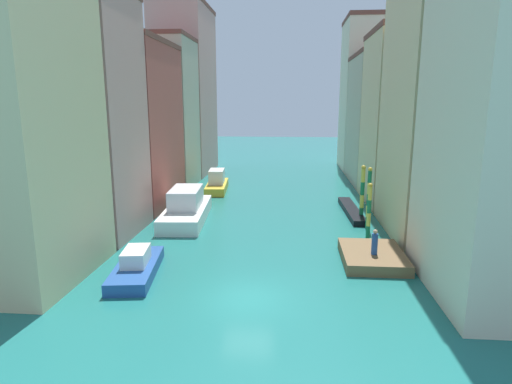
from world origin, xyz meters
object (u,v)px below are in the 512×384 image
mooring_pole_0 (369,211)px  motorboat_1 (217,183)px  person_on_dock (375,243)px  mooring_pole_2 (362,192)px  motorboat_0 (137,266)px  mooring_pole_1 (369,197)px  vaporetto_white (186,208)px  waterfront_dock (372,256)px  gondola_black (351,210)px

mooring_pole_0 → motorboat_1: size_ratio=0.58×
person_on_dock → mooring_pole_2: mooring_pole_2 is taller
motorboat_0 → mooring_pole_0: bearing=28.7°
mooring_pole_2 → motorboat_1: 17.76m
mooring_pole_2 → mooring_pole_0: bearing=-93.4°
person_on_dock → mooring_pole_1: bearing=83.3°
mooring_pole_1 → motorboat_1: size_ratio=0.68×
mooring_pole_1 → mooring_pole_2: mooring_pole_1 is taller
mooring_pole_2 → person_on_dock: bearing=-94.5°
vaporetto_white → waterfront_dock: bearing=-31.0°
person_on_dock → motorboat_1: (-13.20, 20.81, -0.52)m
mooring_pole_1 → vaporetto_white: size_ratio=0.51×
waterfront_dock → mooring_pole_2: size_ratio=1.09×
waterfront_dock → gondola_black: bearing=88.7°
waterfront_dock → motorboat_0: size_ratio=0.83×
gondola_black → motorboat_0: (-13.94, -14.90, 0.27)m
waterfront_dock → gondola_black: 11.68m
motorboat_0 → motorboat_1: bearing=88.9°
gondola_black → motorboat_0: bearing=-133.1°
waterfront_dock → person_on_dock: (-0.02, -0.52, 1.04)m
gondola_black → motorboat_0: motorboat_0 is taller
person_on_dock → mooring_pole_1: 7.81m
waterfront_dock → motorboat_1: size_ratio=0.72×
mooring_pole_0 → person_on_dock: bearing=-95.7°
person_on_dock → mooring_pole_0: 5.11m
mooring_pole_0 → motorboat_0: mooring_pole_0 is taller
mooring_pole_0 → motorboat_1: (-13.70, 15.77, -1.22)m
mooring_pole_0 → mooring_pole_1: 2.70m
mooring_pole_0 → vaporetto_white: bearing=165.4°
person_on_dock → vaporetto_white: bearing=147.4°
person_on_dock → mooring_pole_0: bearing=84.3°
gondola_black → motorboat_0: 20.41m
waterfront_dock → gondola_black: size_ratio=0.58×
motorboat_0 → motorboat_1: motorboat_1 is taller
mooring_pole_0 → motorboat_0: 16.20m
mooring_pole_1 → motorboat_0: mooring_pole_1 is taller
waterfront_dock → vaporetto_white: 15.93m
mooring_pole_2 → motorboat_0: size_ratio=0.76×
mooring_pole_1 → motorboat_1: bearing=137.1°
vaporetto_white → motorboat_0: 11.44m
gondola_black → motorboat_1: (-13.50, 8.61, 0.61)m
mooring_pole_1 → mooring_pole_2: bearing=92.9°
mooring_pole_1 → gondola_black: size_ratio=0.55×
mooring_pole_2 → gondola_black: (-0.49, 2.24, -2.11)m
mooring_pole_0 → motorboat_0: size_ratio=0.67×
mooring_pole_2 → gondola_black: mooring_pole_2 is taller
person_on_dock → vaporetto_white: (-13.62, 8.72, -0.37)m
motorboat_0 → gondola_black: bearing=46.9°
mooring_pole_2 → motorboat_1: (-13.99, 10.85, -1.51)m
motorboat_1 → gondola_black: bearing=-32.5°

